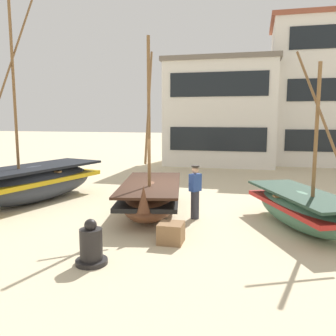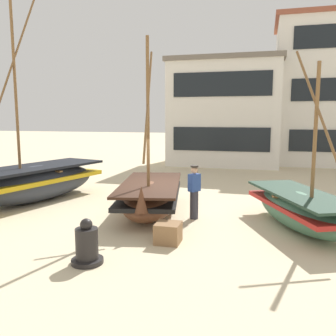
{
  "view_description": "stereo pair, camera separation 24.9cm",
  "coord_description": "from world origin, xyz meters",
  "px_view_note": "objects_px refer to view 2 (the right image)",
  "views": [
    {
      "loc": [
        2.98,
        -11.02,
        3.16
      ],
      "look_at": [
        0.0,
        1.0,
        1.4
      ],
      "focal_mm": 38.31,
      "sensor_mm": 36.0,
      "label": 1
    },
    {
      "loc": [
        3.22,
        -10.96,
        3.16
      ],
      "look_at": [
        0.0,
        1.0,
        1.4
      ],
      "focal_mm": 38.31,
      "sensor_mm": 36.0,
      "label": 2
    }
  ],
  "objects_px": {
    "fishing_boat_near_left": "(151,196)",
    "fishing_boat_centre_large": "(36,181)",
    "fisherman_by_hull": "(194,193)",
    "harbor_building_main": "(226,113)",
    "capstan_winch": "(87,246)",
    "fishing_boat_far_right": "(301,209)",
    "cargo_crate": "(168,233)"
  },
  "relations": [
    {
      "from": "fishing_boat_near_left",
      "to": "fishing_boat_centre_large",
      "type": "distance_m",
      "value": 4.8
    },
    {
      "from": "fishing_boat_near_left",
      "to": "harbor_building_main",
      "type": "relative_size",
      "value": 0.75
    },
    {
      "from": "fishing_boat_near_left",
      "to": "fishing_boat_far_right",
      "type": "relative_size",
      "value": 1.1
    },
    {
      "from": "fishing_boat_far_right",
      "to": "capstan_winch",
      "type": "xyz_separation_m",
      "value": [
        -4.71,
        -3.81,
        -0.19
      ]
    },
    {
      "from": "harbor_building_main",
      "to": "cargo_crate",
      "type": "bearing_deg",
      "value": -88.82
    },
    {
      "from": "fishing_boat_near_left",
      "to": "fisherman_by_hull",
      "type": "relative_size",
      "value": 3.29
    },
    {
      "from": "capstan_winch",
      "to": "harbor_building_main",
      "type": "xyz_separation_m",
      "value": [
        1.03,
        18.4,
        3.08
      ]
    },
    {
      "from": "fishing_boat_near_left",
      "to": "fishing_boat_far_right",
      "type": "distance_m",
      "value": 4.63
    },
    {
      "from": "fishing_boat_far_right",
      "to": "fisherman_by_hull",
      "type": "bearing_deg",
      "value": 175.97
    },
    {
      "from": "fishing_boat_centre_large",
      "to": "fishing_boat_far_right",
      "type": "relative_size",
      "value": 1.49
    },
    {
      "from": "fishing_boat_near_left",
      "to": "fishing_boat_centre_large",
      "type": "relative_size",
      "value": 0.74
    },
    {
      "from": "fishing_boat_near_left",
      "to": "capstan_winch",
      "type": "bearing_deg",
      "value": -91.27
    },
    {
      "from": "fishing_boat_near_left",
      "to": "capstan_winch",
      "type": "height_order",
      "value": "fishing_boat_near_left"
    },
    {
      "from": "cargo_crate",
      "to": "harbor_building_main",
      "type": "distance_m",
      "value": 17.01
    },
    {
      "from": "cargo_crate",
      "to": "fishing_boat_far_right",
      "type": "bearing_deg",
      "value": 32.23
    },
    {
      "from": "fishing_boat_near_left",
      "to": "fishing_boat_centre_large",
      "type": "xyz_separation_m",
      "value": [
        -4.76,
        0.63,
        0.16
      ]
    },
    {
      "from": "fishing_boat_centre_large",
      "to": "fisherman_by_hull",
      "type": "xyz_separation_m",
      "value": [
        6.25,
        -0.83,
        0.09
      ]
    },
    {
      "from": "fishing_boat_centre_large",
      "to": "capstan_winch",
      "type": "xyz_separation_m",
      "value": [
        4.67,
        -4.85,
        -0.35
      ]
    },
    {
      "from": "fishing_boat_near_left",
      "to": "fishing_boat_centre_large",
      "type": "bearing_deg",
      "value": 172.43
    },
    {
      "from": "fisherman_by_hull",
      "to": "harbor_building_main",
      "type": "bearing_deg",
      "value": 92.23
    },
    {
      "from": "fishing_boat_far_right",
      "to": "harbor_building_main",
      "type": "relative_size",
      "value": 0.68
    },
    {
      "from": "fishing_boat_far_right",
      "to": "cargo_crate",
      "type": "distance_m",
      "value": 3.96
    },
    {
      "from": "fishing_boat_near_left",
      "to": "cargo_crate",
      "type": "bearing_deg",
      "value": -63.16
    },
    {
      "from": "fishing_boat_centre_large",
      "to": "fisherman_by_hull",
      "type": "distance_m",
      "value": 6.31
    },
    {
      "from": "fishing_boat_near_left",
      "to": "capstan_winch",
      "type": "xyz_separation_m",
      "value": [
        -0.09,
        -4.22,
        -0.19
      ]
    },
    {
      "from": "fishing_boat_centre_large",
      "to": "fishing_boat_far_right",
      "type": "height_order",
      "value": "fishing_boat_centre_large"
    },
    {
      "from": "fisherman_by_hull",
      "to": "harbor_building_main",
      "type": "distance_m",
      "value": 14.63
    },
    {
      "from": "fishing_boat_near_left",
      "to": "capstan_winch",
      "type": "relative_size",
      "value": 5.52
    },
    {
      "from": "fisherman_by_hull",
      "to": "capstan_winch",
      "type": "xyz_separation_m",
      "value": [
        -1.59,
        -4.03,
        -0.44
      ]
    },
    {
      "from": "harbor_building_main",
      "to": "capstan_winch",
      "type": "bearing_deg",
      "value": -93.19
    },
    {
      "from": "fishing_boat_centre_large",
      "to": "fisherman_by_hull",
      "type": "height_order",
      "value": "fishing_boat_centre_large"
    },
    {
      "from": "fishing_boat_centre_large",
      "to": "cargo_crate",
      "type": "bearing_deg",
      "value": -27.58
    }
  ]
}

